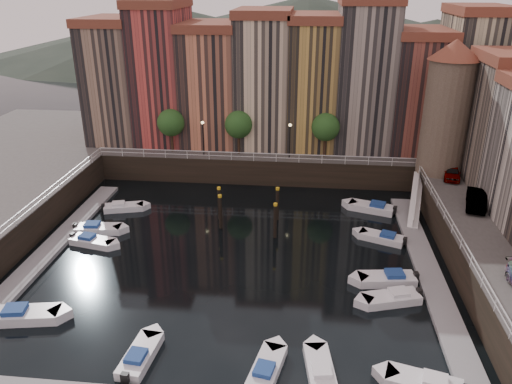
# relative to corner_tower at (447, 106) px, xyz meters

# --- Properties ---
(ground) EXTENTS (200.00, 200.00, 0.00)m
(ground) POSITION_rel_corner_tower_xyz_m (-20.00, -14.50, -10.19)
(ground) COLOR black
(ground) RESTS_ON ground
(quay_far) EXTENTS (80.00, 20.00, 3.00)m
(quay_far) POSITION_rel_corner_tower_xyz_m (-20.00, 11.50, -8.69)
(quay_far) COLOR black
(quay_far) RESTS_ON ground
(dock_left) EXTENTS (2.00, 28.00, 0.35)m
(dock_left) POSITION_rel_corner_tower_xyz_m (-36.20, -15.50, -10.02)
(dock_left) COLOR gray
(dock_left) RESTS_ON ground
(dock_right) EXTENTS (2.00, 28.00, 0.35)m
(dock_right) POSITION_rel_corner_tower_xyz_m (-3.80, -15.50, -10.02)
(dock_right) COLOR gray
(dock_right) RESTS_ON ground
(mountains) EXTENTS (145.00, 100.00, 18.00)m
(mountains) POSITION_rel_corner_tower_xyz_m (-18.28, 95.50, -2.28)
(mountains) COLOR #2D382D
(mountains) RESTS_ON ground
(far_terrace) EXTENTS (48.70, 10.30, 17.50)m
(far_terrace) POSITION_rel_corner_tower_xyz_m (-16.69, 9.00, 0.76)
(far_terrace) COLOR #8B6D58
(far_terrace) RESTS_ON quay_far
(corner_tower) EXTENTS (5.20, 5.20, 13.80)m
(corner_tower) POSITION_rel_corner_tower_xyz_m (0.00, 0.00, 0.00)
(corner_tower) COLOR #6B5B4C
(corner_tower) RESTS_ON quay_right
(promenade_trees) EXTENTS (21.20, 3.20, 5.20)m
(promenade_trees) POSITION_rel_corner_tower_xyz_m (-21.33, 3.70, -3.61)
(promenade_trees) COLOR black
(promenade_trees) RESTS_ON quay_far
(street_lamps) EXTENTS (10.36, 0.36, 4.18)m
(street_lamps) POSITION_rel_corner_tower_xyz_m (-21.00, 2.70, -4.30)
(street_lamps) COLOR black
(street_lamps) RESTS_ON quay_far
(railings) EXTENTS (36.08, 34.04, 0.52)m
(railings) POSITION_rel_corner_tower_xyz_m (-20.00, -9.62, -6.41)
(railings) COLOR white
(railings) RESTS_ON ground
(gangway) EXTENTS (2.78, 8.32, 3.73)m
(gangway) POSITION_rel_corner_tower_xyz_m (-2.90, -4.50, -8.28)
(gangway) COLOR white
(gangway) RESTS_ON ground
(mooring_pilings) EXTENTS (6.11, 4.06, 3.78)m
(mooring_pilings) POSITION_rel_corner_tower_xyz_m (-19.43, -8.83, -8.54)
(mooring_pilings) COLOR black
(mooring_pilings) RESTS_ON ground
(boat_left_0) EXTENTS (5.16, 2.63, 1.16)m
(boat_left_0) POSITION_rel_corner_tower_xyz_m (-33.36, -24.90, -9.80)
(boat_left_0) COLOR silver
(boat_left_0) RESTS_ON ground
(boat_left_2) EXTENTS (4.39, 2.32, 0.98)m
(boat_left_2) POSITION_rel_corner_tower_xyz_m (-33.00, -13.98, -9.86)
(boat_left_2) COLOR silver
(boat_left_2) RESTS_ON ground
(boat_left_3) EXTENTS (4.54, 2.00, 1.03)m
(boat_left_3) POSITION_rel_corner_tower_xyz_m (-33.45, -11.60, -9.85)
(boat_left_3) COLOR silver
(boat_left_3) RESTS_ON ground
(boat_left_4) EXTENTS (4.30, 2.51, 0.96)m
(boat_left_4) POSITION_rel_corner_tower_xyz_m (-32.76, -6.63, -9.87)
(boat_left_4) COLOR silver
(boat_left_4) RESTS_ON ground
(boat_right_0) EXTENTS (4.73, 2.74, 1.06)m
(boat_right_0) POSITION_rel_corner_tower_xyz_m (-6.59, -28.53, -9.84)
(boat_right_0) COLOR silver
(boat_right_0) RESTS_ON ground
(boat_right_1) EXTENTS (4.62, 2.83, 1.04)m
(boat_right_1) POSITION_rel_corner_tower_xyz_m (-7.28, -20.05, -9.84)
(boat_right_1) COLOR silver
(boat_right_1) RESTS_ON ground
(boat_right_2) EXTENTS (4.80, 2.26, 1.08)m
(boat_right_2) POSITION_rel_corner_tower_xyz_m (-7.26, -17.48, -9.83)
(boat_right_2) COLOR silver
(boat_right_2) RESTS_ON ground
(boat_right_3) EXTENTS (4.33, 2.92, 0.98)m
(boat_right_3) POSITION_rel_corner_tower_xyz_m (-6.80, -10.53, -9.86)
(boat_right_3) COLOR silver
(boat_right_3) RESTS_ON ground
(boat_right_4) EXTENTS (4.94, 3.09, 1.11)m
(boat_right_4) POSITION_rel_corner_tower_xyz_m (-7.03, -4.14, -9.82)
(boat_right_4) COLOR silver
(boat_right_4) RESTS_ON ground
(boat_near_1) EXTENTS (1.98, 4.46, 1.01)m
(boat_near_1) POSITION_rel_corner_tower_xyz_m (-23.95, -28.03, -9.85)
(boat_near_1) COLOR silver
(boat_near_1) RESTS_ON ground
(boat_near_2) EXTENTS (2.37, 4.43, 0.99)m
(boat_near_2) POSITION_rel_corner_tower_xyz_m (-15.96, -28.34, -9.86)
(boat_near_2) COLOR silver
(boat_near_2) RESTS_ON ground
(boat_near_3) EXTENTS (2.13, 4.40, 0.99)m
(boat_near_3) POSITION_rel_corner_tower_xyz_m (-12.71, -28.01, -9.86)
(boat_near_3) COLOR silver
(boat_near_3) RESTS_ON ground
(car_a) EXTENTS (2.33, 4.15, 1.33)m
(car_a) POSITION_rel_corner_tower_xyz_m (0.95, -1.94, -6.53)
(car_a) COLOR gray
(car_a) RESTS_ON quay_right
(car_b) EXTENTS (2.74, 4.82, 1.50)m
(car_b) POSITION_rel_corner_tower_xyz_m (1.31, -9.00, -6.44)
(car_b) COLOR gray
(car_b) RESTS_ON quay_right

